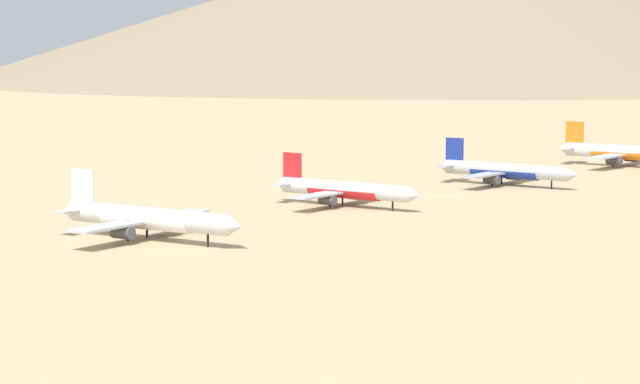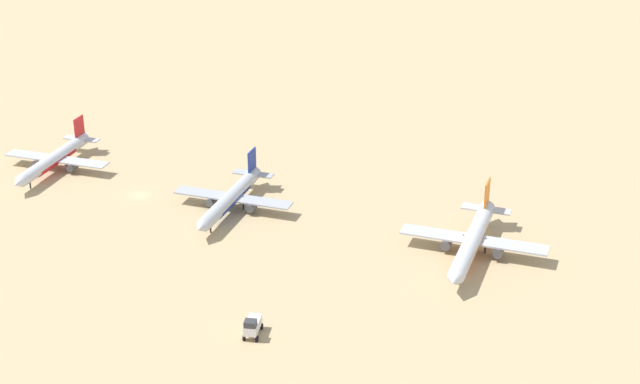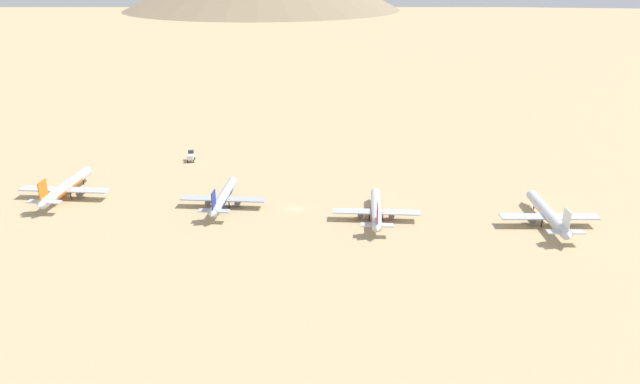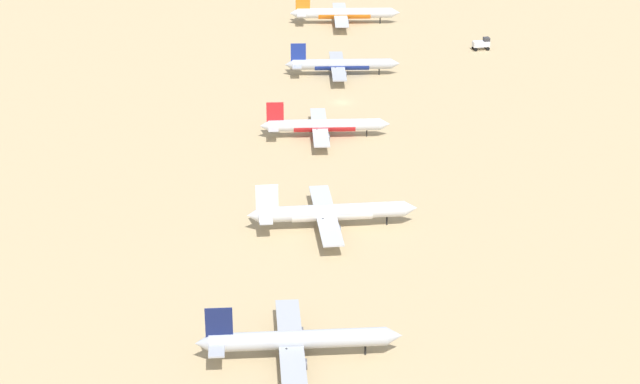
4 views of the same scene
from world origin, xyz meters
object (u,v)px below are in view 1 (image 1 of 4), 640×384
parked_jet_1 (146,218)px  parked_jet_3 (504,171)px  parked_jet_2 (344,190)px  parked_jet_4 (625,153)px

parked_jet_1 → parked_jet_3: (-0.01, 100.71, -0.22)m
parked_jet_2 → parked_jet_4: parked_jet_4 is taller
parked_jet_3 → parked_jet_4: bearing=90.3°
parked_jet_2 → parked_jet_4: (3.00, 103.87, 0.41)m
parked_jet_2 → parked_jet_3: bearing=86.2°
parked_jet_1 → parked_jet_4: parked_jet_4 is taller
parked_jet_2 → parked_jet_3: size_ratio=0.98×
parked_jet_1 → parked_jet_2: parked_jet_1 is taller
parked_jet_3 → parked_jet_4: parked_jet_4 is taller
parked_jet_4 → parked_jet_2: bearing=-91.7°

